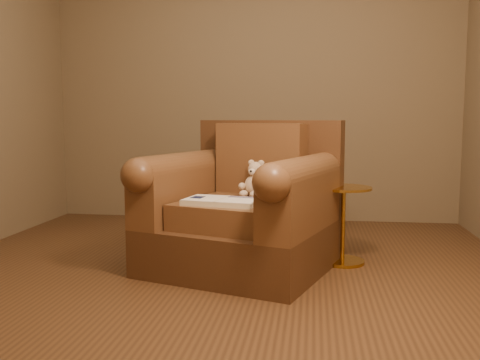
# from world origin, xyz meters

# --- Properties ---
(floor) EXTENTS (4.00, 4.00, 0.00)m
(floor) POSITION_xyz_m (0.00, 0.00, 0.00)
(floor) COLOR #53351C
(floor) RESTS_ON ground
(room) EXTENTS (4.02, 4.02, 2.71)m
(room) POSITION_xyz_m (0.00, 0.00, 1.71)
(room) COLOR #756348
(room) RESTS_ON ground
(armchair) EXTENTS (1.39, 1.35, 1.00)m
(armchair) POSITION_xyz_m (0.14, 0.22, 0.39)
(armchair) COLOR #4A2D18
(armchair) RESTS_ON floor
(teddy_bear) EXTENTS (0.19, 0.22, 0.26)m
(teddy_bear) POSITION_xyz_m (0.20, 0.30, 0.57)
(teddy_bear) COLOR #CBAE8E
(teddy_bear) RESTS_ON armchair
(guidebook) EXTENTS (0.50, 0.35, 0.04)m
(guidebook) POSITION_xyz_m (0.03, -0.06, 0.50)
(guidebook) COLOR beige
(guidebook) RESTS_ON armchair
(side_table) EXTENTS (0.39, 0.39, 0.54)m
(side_table) POSITION_xyz_m (0.81, 0.41, 0.29)
(side_table) COLOR #BE8934
(side_table) RESTS_ON floor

